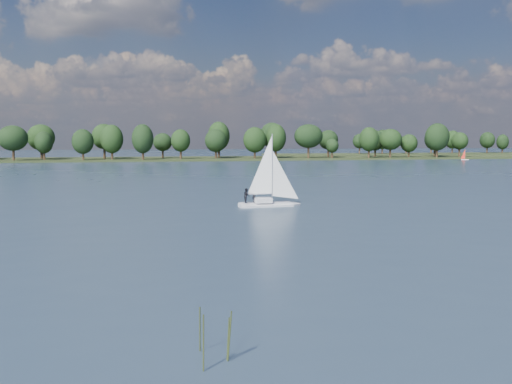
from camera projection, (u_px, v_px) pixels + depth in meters
The scene contains 6 objects.
ground at pixel (220, 177), 128.37m from camera, with size 700.00×700.00×0.00m, color #233342.
far_shore at pixel (179, 160), 237.25m from camera, with size 660.00×40.00×1.50m, color black.
far_shore_back at pixel (459, 154), 318.35m from camera, with size 220.00×30.00×1.40m, color black.
sailboat at pixel (266, 186), 71.83m from camera, with size 7.43×2.55×9.62m.
dinghy_orange at pixel (465, 157), 234.72m from camera, with size 3.10×2.51×4.68m.
treeline at pixel (159, 140), 231.17m from camera, with size 563.00×73.94×18.45m.
Camera 1 is at (-19.84, -26.84, 8.52)m, focal length 40.00 mm.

